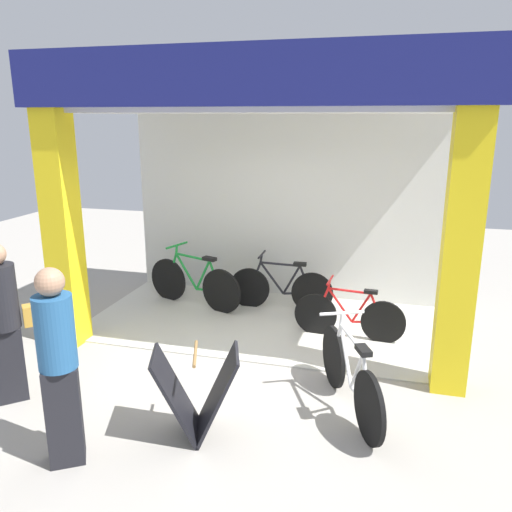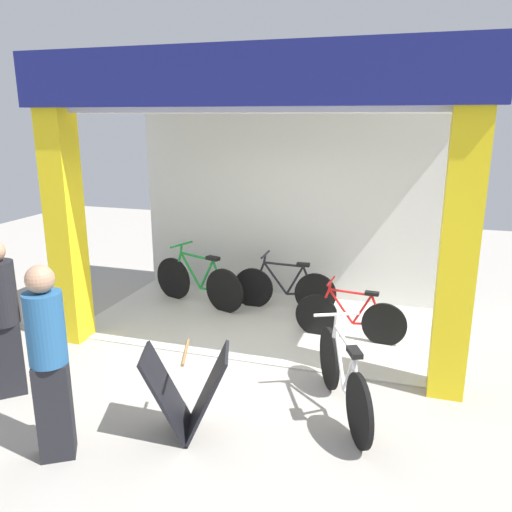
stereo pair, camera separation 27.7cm
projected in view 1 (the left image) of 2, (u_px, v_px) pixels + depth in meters
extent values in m
plane|color=#9E9991|center=(242.00, 362.00, 6.20)|extent=(17.96, 17.96, 0.00)
cube|color=beige|center=(268.00, 322.00, 7.38)|extent=(4.98, 2.54, 0.02)
cube|color=silver|center=(287.00, 206.00, 8.19)|extent=(4.98, 0.12, 2.94)
cube|color=yellow|center=(63.00, 231.00, 6.40)|extent=(0.36, 0.36, 2.94)
cube|color=yellow|center=(460.00, 257.00, 5.24)|extent=(0.36, 0.36, 2.94)
cube|color=navy|center=(236.00, 75.00, 5.21)|extent=(5.18, 0.20, 0.61)
cube|color=silver|center=(269.00, 111.00, 6.62)|extent=(4.98, 2.54, 0.06)
cylinder|color=black|center=(383.00, 322.00, 6.64)|extent=(0.57, 0.07, 0.57)
cylinder|color=black|center=(316.00, 314.00, 6.91)|extent=(0.57, 0.07, 0.57)
cylinder|color=red|center=(367.00, 322.00, 6.71)|extent=(0.39, 0.05, 0.07)
cylinder|color=red|center=(361.00, 308.00, 6.69)|extent=(0.25, 0.05, 0.43)
cylinder|color=red|center=(340.00, 305.00, 6.77)|extent=(0.35, 0.05, 0.45)
cylinder|color=red|center=(349.00, 291.00, 6.68)|extent=(0.55, 0.06, 0.05)
cylinder|color=red|center=(376.00, 308.00, 6.62)|extent=(0.19, 0.04, 0.38)
cylinder|color=red|center=(323.00, 302.00, 6.84)|extent=(0.17, 0.04, 0.40)
cylinder|color=red|center=(329.00, 284.00, 6.75)|extent=(0.05, 0.03, 0.12)
cylinder|color=red|center=(330.00, 280.00, 6.73)|extent=(0.05, 0.40, 0.03)
cube|color=black|center=(371.00, 292.00, 6.59)|extent=(0.18, 0.10, 0.04)
cylinder|color=black|center=(221.00, 291.00, 7.66)|extent=(0.66, 0.25, 0.68)
cylinder|color=black|center=(168.00, 280.00, 8.21)|extent=(0.66, 0.25, 0.68)
cylinder|color=#198C33|center=(208.00, 290.00, 7.79)|extent=(0.45, 0.17, 0.09)
cylinder|color=#198C33|center=(203.00, 275.00, 7.78)|extent=(0.29, 0.13, 0.51)
cylinder|color=#198C33|center=(186.00, 271.00, 7.95)|extent=(0.41, 0.16, 0.53)
cylinder|color=#198C33|center=(192.00, 257.00, 7.82)|extent=(0.63, 0.23, 0.05)
cylinder|color=#198C33|center=(215.00, 276.00, 7.66)|extent=(0.22, 0.10, 0.45)
cylinder|color=#198C33|center=(173.00, 267.00, 8.09)|extent=(0.20, 0.10, 0.47)
cylinder|color=#198C33|center=(177.00, 249.00, 7.96)|extent=(0.07, 0.05, 0.14)
cylinder|color=#198C33|center=(177.00, 245.00, 7.94)|extent=(0.18, 0.46, 0.03)
cube|color=black|center=(209.00, 259.00, 7.64)|extent=(0.23, 0.16, 0.05)
cylinder|color=black|center=(312.00, 293.00, 7.68)|extent=(0.62, 0.06, 0.62)
cylinder|color=black|center=(249.00, 288.00, 7.90)|extent=(0.62, 0.06, 0.62)
cylinder|color=black|center=(297.00, 293.00, 7.74)|extent=(0.42, 0.05, 0.08)
cylinder|color=black|center=(292.00, 280.00, 7.70)|extent=(0.27, 0.04, 0.47)
cylinder|color=black|center=(272.00, 278.00, 7.77)|extent=(0.38, 0.04, 0.49)
cylinder|color=black|center=(280.00, 264.00, 7.68)|extent=(0.60, 0.05, 0.05)
cylinder|color=black|center=(305.00, 279.00, 7.65)|extent=(0.21, 0.04, 0.42)
cylinder|color=black|center=(256.00, 275.00, 7.82)|extent=(0.19, 0.04, 0.43)
cylinder|color=black|center=(261.00, 258.00, 7.73)|extent=(0.05, 0.04, 0.13)
cylinder|color=black|center=(262.00, 254.00, 7.71)|extent=(0.04, 0.43, 0.03)
cube|color=black|center=(300.00, 264.00, 7.61)|extent=(0.19, 0.10, 0.05)
cylinder|color=black|center=(369.00, 408.00, 4.60)|extent=(0.32, 0.63, 0.67)
cylinder|color=black|center=(334.00, 357.00, 5.59)|extent=(0.32, 0.63, 0.67)
cylinder|color=white|center=(359.00, 396.00, 4.84)|extent=(0.22, 0.42, 0.09)
cylinder|color=white|center=(357.00, 371.00, 4.87)|extent=(0.15, 0.28, 0.50)
cylinder|color=white|center=(346.00, 355.00, 5.18)|extent=(0.20, 0.39, 0.52)
cylinder|color=white|center=(351.00, 338.00, 4.99)|extent=(0.30, 0.60, 0.05)
cylinder|color=white|center=(366.00, 380.00, 4.66)|extent=(0.12, 0.22, 0.45)
cylinder|color=white|center=(337.00, 341.00, 5.43)|extent=(0.12, 0.20, 0.46)
cylinder|color=white|center=(341.00, 319.00, 5.27)|extent=(0.06, 0.07, 0.14)
cylinder|color=white|center=(342.00, 313.00, 5.24)|extent=(0.44, 0.22, 0.03)
cube|color=black|center=(364.00, 350.00, 4.68)|extent=(0.18, 0.23, 0.05)
cube|color=black|center=(176.00, 395.00, 4.67)|extent=(0.54, 0.61, 0.83)
cube|color=black|center=(217.00, 394.00, 4.70)|extent=(0.54, 0.61, 0.83)
cylinder|color=olive|center=(195.00, 354.00, 4.58)|extent=(0.19, 0.49, 0.03)
cube|color=black|center=(9.00, 363.00, 5.31)|extent=(0.38, 0.37, 0.79)
cylinder|color=black|center=(0.00, 297.00, 5.12)|extent=(0.46, 0.46, 0.66)
cube|color=#BF8C33|center=(36.00, 314.00, 5.32)|extent=(0.27, 0.27, 0.21)
cube|color=black|center=(64.00, 415.00, 4.32)|extent=(0.36, 0.35, 0.87)
cylinder|color=#26598C|center=(55.00, 332.00, 4.13)|extent=(0.43, 0.43, 0.61)
sphere|color=tan|center=(50.00, 282.00, 4.02)|extent=(0.23, 0.23, 0.23)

